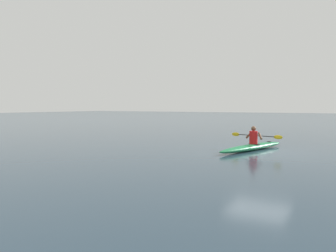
# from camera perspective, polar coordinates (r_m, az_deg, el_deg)

# --- Properties ---
(ground_plane) EXTENTS (160.00, 160.00, 0.00)m
(ground_plane) POSITION_cam_1_polar(r_m,az_deg,el_deg) (14.87, 14.73, -4.17)
(ground_plane) COLOR #283D4C
(kayak) EXTENTS (1.71, 4.80, 0.27)m
(kayak) POSITION_cam_1_polar(r_m,az_deg,el_deg) (15.38, 13.81, -3.39)
(kayak) COLOR #19723F
(kayak) RESTS_ON ground
(kayaker) EXTENTS (2.41, 0.69, 0.77)m
(kayaker) POSITION_cam_1_polar(r_m,az_deg,el_deg) (15.40, 13.98, -1.66)
(kayaker) COLOR red
(kayaker) RESTS_ON kayak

